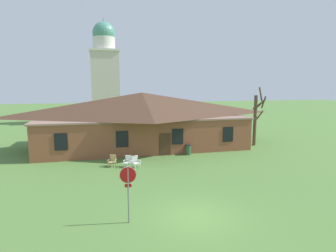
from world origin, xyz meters
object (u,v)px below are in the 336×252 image
at_px(stop_sign, 128,183).
at_px(lawn_chair_left_end, 136,161).
at_px(lawn_chair_by_porch, 113,160).
at_px(trash_bin, 188,150).
at_px(lawn_chair_near_door, 128,161).

height_order(stop_sign, lawn_chair_left_end, stop_sign).
bearing_deg(lawn_chair_by_porch, trash_bin, 17.12).
bearing_deg(lawn_chair_left_end, stop_sign, -99.34).
xyz_separation_m(lawn_chair_near_door, lawn_chair_left_end, (0.58, -0.27, 0.00)).
height_order(lawn_chair_near_door, trash_bin, trash_bin).
xyz_separation_m(stop_sign, trash_bin, (6.92, 12.03, -1.48)).
bearing_deg(lawn_chair_by_porch, lawn_chair_near_door, -21.96).
relative_size(lawn_chair_by_porch, trash_bin, 0.98).
xyz_separation_m(lawn_chair_by_porch, lawn_chair_left_end, (1.80, -0.76, 0.00)).
height_order(stop_sign, lawn_chair_by_porch, stop_sign).
xyz_separation_m(stop_sign, lawn_chair_near_door, (0.90, 9.31, -1.48)).
relative_size(lawn_chair_near_door, lawn_chair_left_end, 1.00).
distance_m(stop_sign, lawn_chair_near_door, 9.47).
bearing_deg(lawn_chair_by_porch, lawn_chair_left_end, -22.96).
relative_size(lawn_chair_near_door, trash_bin, 0.98).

